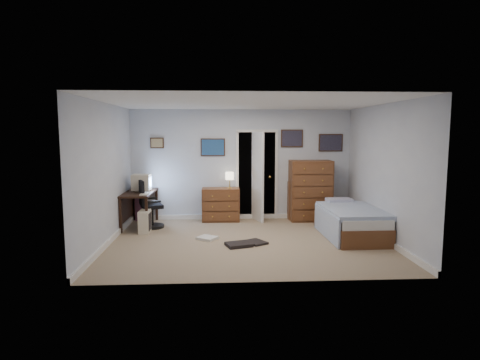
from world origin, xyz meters
name	(u,v)px	position (x,y,z in m)	size (l,w,h in m)	color
floor	(248,242)	(0.00, 0.00, -0.01)	(5.00, 4.00, 0.02)	tan
computer_desk	(135,200)	(-2.29, 1.36, 0.57)	(0.61, 1.29, 0.74)	black
crt_monitor	(142,182)	(-2.18, 1.50, 0.92)	(0.39, 0.36, 0.35)	beige
keyboard	(145,194)	(-2.02, 1.00, 0.75)	(0.15, 0.39, 0.02)	beige
pc_tower	(145,221)	(-2.00, 0.80, 0.22)	(0.21, 0.42, 0.44)	beige
office_chair	(149,210)	(-1.97, 1.18, 0.39)	(0.62, 0.62, 1.00)	black
media_stack	(139,202)	(-2.32, 1.91, 0.43)	(0.17, 0.17, 0.85)	maroon
low_dresser	(221,205)	(-0.48, 1.77, 0.37)	(0.84, 0.42, 0.74)	brown
table_lamp	(230,176)	(-0.28, 1.77, 1.01)	(0.19, 0.19, 0.36)	gold
doorway	(255,174)	(0.35, 2.27, 1.00)	(0.96, 1.12, 2.05)	black
tall_dresser	(310,190)	(1.54, 1.75, 0.68)	(0.93, 0.54, 1.36)	brown
headboard_bookcase	(309,199)	(1.55, 1.86, 0.46)	(0.96, 0.26, 0.86)	brown
bed	(350,221)	(1.99, 0.30, 0.29)	(1.03, 1.88, 0.61)	brown
wall_posters	(267,143)	(0.57, 1.98, 1.75)	(4.38, 0.04, 0.60)	#331E11
floor_clutter	(234,242)	(-0.25, -0.11, 0.03)	(1.32, 0.93, 0.06)	black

